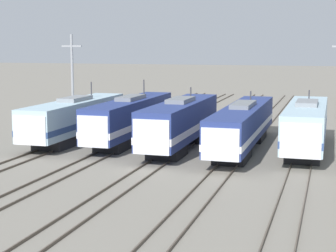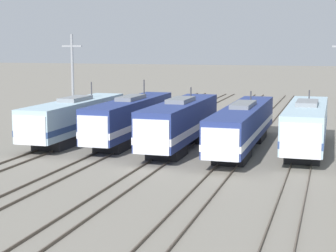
# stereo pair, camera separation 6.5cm
# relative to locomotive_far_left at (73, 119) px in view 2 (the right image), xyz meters

# --- Properties ---
(ground_plane) EXTENTS (400.00, 400.00, 0.00)m
(ground_plane) POSITION_rel_locomotive_far_left_xyz_m (10.32, -8.32, -2.08)
(ground_plane) COLOR slate
(rail_pair_far_left) EXTENTS (1.50, 120.00, 0.15)m
(rail_pair_far_left) POSITION_rel_locomotive_far_left_xyz_m (0.00, -8.32, -2.00)
(rail_pair_far_left) COLOR #4C4238
(rail_pair_far_left) RESTS_ON ground_plane
(rail_pair_center_left) EXTENTS (1.51, 120.00, 0.15)m
(rail_pair_center_left) POSITION_rel_locomotive_far_left_xyz_m (5.16, -8.32, -2.00)
(rail_pair_center_left) COLOR #4C4238
(rail_pair_center_left) RESTS_ON ground_plane
(rail_pair_center) EXTENTS (1.51, 120.00, 0.15)m
(rail_pair_center) POSITION_rel_locomotive_far_left_xyz_m (10.32, -8.32, -2.00)
(rail_pair_center) COLOR #4C4238
(rail_pair_center) RESTS_ON ground_plane
(rail_pair_center_right) EXTENTS (1.51, 120.00, 0.15)m
(rail_pair_center_right) POSITION_rel_locomotive_far_left_xyz_m (15.48, -8.32, -2.00)
(rail_pair_center_right) COLOR #4C4238
(rail_pair_center_right) RESTS_ON ground_plane
(rail_pair_far_right) EXTENTS (1.50, 120.00, 0.15)m
(rail_pair_far_right) POSITION_rel_locomotive_far_left_xyz_m (20.64, -8.32, -2.00)
(rail_pair_far_right) COLOR #4C4238
(rail_pair_far_right) RESTS_ON ground_plane
(locomotive_far_left) EXTENTS (3.12, 16.50, 5.16)m
(locomotive_far_left) POSITION_rel_locomotive_far_left_xyz_m (0.00, 0.00, 0.00)
(locomotive_far_left) COLOR #232326
(locomotive_far_left) RESTS_ON ground_plane
(locomotive_center_left) EXTENTS (2.79, 16.91, 5.43)m
(locomotive_center_left) POSITION_rel_locomotive_far_left_xyz_m (5.16, 0.63, 0.08)
(locomotive_center_left) COLOR black
(locomotive_center_left) RESTS_ON ground_plane
(locomotive_center) EXTENTS (3.00, 16.12, 4.96)m
(locomotive_center) POSITION_rel_locomotive_far_left_xyz_m (10.32, -1.20, 0.13)
(locomotive_center) COLOR black
(locomotive_center) RESTS_ON ground_plane
(locomotive_center_right) EXTENTS (2.89, 19.76, 4.58)m
(locomotive_center_right) POSITION_rel_locomotive_far_left_xyz_m (15.48, -0.13, -0.03)
(locomotive_center_right) COLOR black
(locomotive_center_right) RESTS_ON ground_plane
(locomotive_far_right) EXTENTS (3.10, 16.23, 4.81)m
(locomotive_far_right) POSITION_rel_locomotive_far_left_xyz_m (20.64, 0.46, 0.08)
(locomotive_far_right) COLOR #232326
(locomotive_far_right) RESTS_ON ground_plane
(catenary_tower_left) EXTENTS (2.14, 0.27, 9.78)m
(catenary_tower_left) POSITION_rel_locomotive_far_left_xyz_m (-2.72, 5.55, 3.09)
(catenary_tower_left) COLOR gray
(catenary_tower_left) RESTS_ON ground_plane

